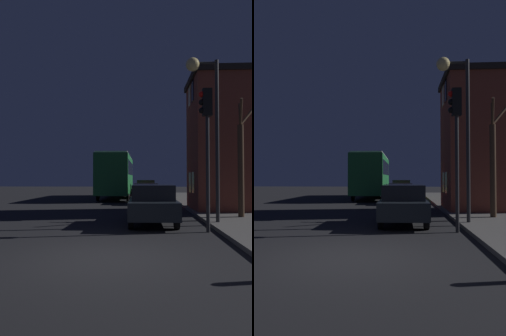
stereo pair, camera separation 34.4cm
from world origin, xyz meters
The scene contains 9 objects.
ground_plane centered at (0.00, 0.00, 0.00)m, with size 120.00×120.00×0.00m, color black.
brick_building centered at (5.04, 10.51, 3.69)m, with size 3.40×4.32×7.09m.
streetlamp centered at (3.14, 5.18, 4.75)m, with size 1.23×0.51×6.19m.
traffic_light centered at (2.92, 3.60, 3.36)m, with size 0.43×0.24×4.70m.
bare_tree centered at (5.01, 6.87, 2.47)m, with size 1.38×1.59×5.15m.
bus centered at (-1.47, 21.37, 2.21)m, with size 2.51×10.79×3.72m.
car_near_lane centered at (1.21, 5.57, 0.79)m, with size 1.75×4.55×1.50m.
car_mid_lane centered at (1.04, 15.55, 0.72)m, with size 1.77×3.84×1.40m.
car_far_lane centered at (1.08, 22.06, 0.82)m, with size 1.72×4.14×1.59m.
Camera 2 is at (1.18, -7.16, 1.76)m, focal length 35.00 mm.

